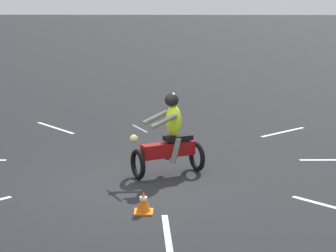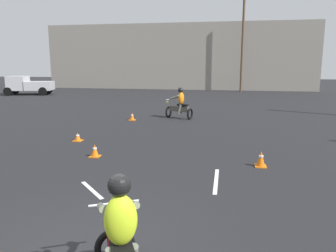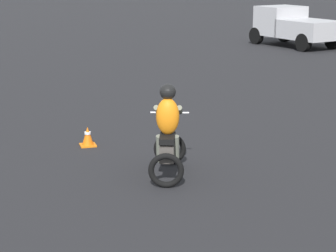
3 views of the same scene
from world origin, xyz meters
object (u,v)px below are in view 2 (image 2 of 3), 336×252
(traffic_cone_far_center, at_px, (78,137))
(traffic_cone_near_right, at_px, (132,117))
(motorcycle_rider_foreground, at_px, (121,245))
(traffic_cone_mid_center, at_px, (261,159))
(motorcycle_rider_background, at_px, (180,105))
(pickup_truck, at_px, (28,85))
(utility_pole_far, at_px, (242,46))
(traffic_cone_far_right, at_px, (95,151))

(traffic_cone_far_center, bearing_deg, traffic_cone_near_right, 81.72)
(motorcycle_rider_foreground, height_order, traffic_cone_near_right, motorcycle_rider_foreground)
(traffic_cone_far_center, bearing_deg, traffic_cone_mid_center, -16.53)
(motorcycle_rider_background, height_order, traffic_cone_near_right, motorcycle_rider_background)
(pickup_truck, distance_m, traffic_cone_mid_center, 26.81)
(motorcycle_rider_foreground, distance_m, traffic_cone_far_center, 8.97)
(traffic_cone_mid_center, xyz_separation_m, traffic_cone_far_center, (-6.59, 1.96, -0.07))
(traffic_cone_mid_center, distance_m, traffic_cone_far_center, 6.87)
(pickup_truck, xyz_separation_m, traffic_cone_near_right, (13.61, -11.61, -0.73))
(motorcycle_rider_background, relative_size, utility_pole_far, 0.18)
(traffic_cone_far_center, height_order, utility_pole_far, utility_pole_far)
(motorcycle_rider_background, height_order, utility_pole_far, utility_pole_far)
(motorcycle_rider_foreground, distance_m, traffic_cone_near_right, 13.15)
(traffic_cone_far_center, bearing_deg, traffic_cone_far_right, -51.51)
(traffic_cone_mid_center, height_order, traffic_cone_far_center, traffic_cone_mid_center)
(motorcycle_rider_background, bearing_deg, traffic_cone_mid_center, -136.06)
(motorcycle_rider_foreground, xyz_separation_m, traffic_cone_mid_center, (2.20, 5.85, -0.50))
(motorcycle_rider_background, relative_size, traffic_cone_mid_center, 3.56)
(motorcycle_rider_background, xyz_separation_m, pickup_truck, (-15.95, 10.60, 0.20))
(pickup_truck, xyz_separation_m, utility_pole_far, (19.64, 7.14, 3.66))
(traffic_cone_near_right, bearing_deg, utility_pole_far, 72.17)
(traffic_cone_far_right, distance_m, utility_pole_far, 26.36)
(traffic_cone_far_right, height_order, traffic_cone_far_center, traffic_cone_far_right)
(motorcycle_rider_foreground, bearing_deg, motorcycle_rider_background, 69.20)
(utility_pole_far, bearing_deg, motorcycle_rider_foreground, -94.27)
(traffic_cone_far_center, bearing_deg, pickup_truck, 128.17)
(motorcycle_rider_background, xyz_separation_m, traffic_cone_far_center, (-3.04, -5.83, -0.57))
(pickup_truck, bearing_deg, traffic_cone_near_right, -145.80)
(traffic_cone_near_right, bearing_deg, pickup_truck, 139.53)
(traffic_cone_far_right, bearing_deg, utility_pole_far, 78.39)
(traffic_cone_far_center, bearing_deg, utility_pole_far, 74.05)
(traffic_cone_far_right, bearing_deg, motorcycle_rider_foreground, -63.97)
(motorcycle_rider_background, height_order, traffic_cone_far_center, motorcycle_rider_background)
(motorcycle_rider_foreground, height_order, utility_pole_far, utility_pole_far)
(motorcycle_rider_background, relative_size, pickup_truck, 0.37)
(traffic_cone_near_right, distance_m, traffic_cone_far_right, 6.75)
(pickup_truck, relative_size, utility_pole_far, 0.49)
(pickup_truck, relative_size, traffic_cone_far_center, 14.03)
(motorcycle_rider_foreground, bearing_deg, pickup_truck, 99.08)
(motorcycle_rider_background, distance_m, traffic_cone_far_right, 7.89)
(traffic_cone_near_right, height_order, traffic_cone_far_center, traffic_cone_near_right)
(traffic_cone_far_center, bearing_deg, motorcycle_rider_background, 62.44)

